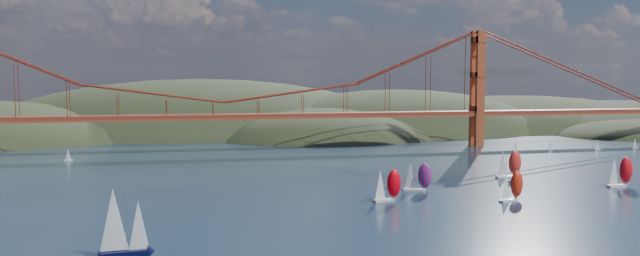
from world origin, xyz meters
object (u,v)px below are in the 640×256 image
object	(u,v)px
racer_0	(387,185)
racer_2	(620,171)
racer_rwb	(417,176)
racer_1	(511,185)
sloop_navy	(121,223)
racer_3	(508,164)

from	to	relation	value
racer_0	racer_2	xyz separation A→B (m)	(76.88, 6.42, 0.35)
racer_0	racer_rwb	size ratio (longest dim) A/B	1.01
racer_1	racer_2	xyz separation A→B (m)	(43.55, 13.16, 0.54)
sloop_navy	racer_0	distance (m)	76.09
racer_1	racer_3	distance (m)	39.17
racer_2	racer_rwb	world-z (taller)	racer_2
racer_1	racer_2	world-z (taller)	racer_2
sloop_navy	racer_2	xyz separation A→B (m)	(142.25, 45.31, -1.56)
racer_1	racer_0	bearing A→B (deg)	148.57
racer_2	racer_3	bearing A→B (deg)	131.70
sloop_navy	racer_3	world-z (taller)	sloop_navy
sloop_navy	racer_rwb	bearing A→B (deg)	26.91
racer_1	racer_3	size ratio (longest dim) A/B	0.91
racer_0	sloop_navy	bearing A→B (deg)	-164.44
sloop_navy	racer_0	size ratio (longest dim) A/B	1.52
racer_2	racer_rwb	bearing A→B (deg)	166.61
racer_1	racer_3	xyz separation A→B (m)	(17.94, 34.82, 0.45)
sloop_navy	racer_3	bearing A→B (deg)	23.72
racer_2	racer_3	size ratio (longest dim) A/B	1.02
racer_2	racer_rwb	xyz separation A→B (m)	(-63.55, 5.92, -0.42)
sloop_navy	racer_rwb	world-z (taller)	sloop_navy
racer_1	racer_rwb	size ratio (longest dim) A/B	0.97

